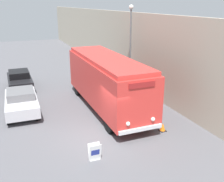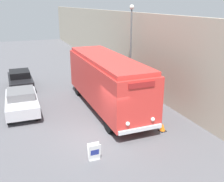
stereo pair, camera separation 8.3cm
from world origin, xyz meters
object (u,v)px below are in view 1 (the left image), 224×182
streetlamp (131,36)px  traffic_cone (163,127)px  sign_board (95,152)px  parked_car_mid (20,79)px  parked_car_near (21,101)px  vintage_bus (107,80)px

streetlamp → traffic_cone: 8.68m
sign_board → parked_car_mid: bearing=101.0°
parked_car_near → parked_car_mid: 5.38m
sign_board → traffic_cone: 4.59m
parked_car_mid → traffic_cone: bearing=-58.8°
sign_board → parked_car_near: 7.43m
parked_car_near → traffic_cone: 9.06m
traffic_cone → parked_car_mid: bearing=121.6°
vintage_bus → sign_board: vintage_bus is taller
vintage_bus → parked_car_near: 5.68m
parked_car_near → traffic_cone: bearing=-37.3°
vintage_bus → parked_car_near: (-5.38, 1.37, -1.19)m
streetlamp → parked_car_mid: bearing=157.1°
parked_car_mid → vintage_bus: bearing=-53.0°
vintage_bus → traffic_cone: bearing=-69.0°
traffic_cone → streetlamp: bearing=78.0°
vintage_bus → traffic_cone: (1.65, -4.31, -1.74)m
parked_car_near → parked_car_mid: size_ratio=1.08×
parked_car_near → sign_board: bearing=-67.6°
sign_board → streetlamp: 11.32m
sign_board → parked_car_mid: parked_car_mid is taller
parked_car_near → streetlamp: bearing=13.6°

